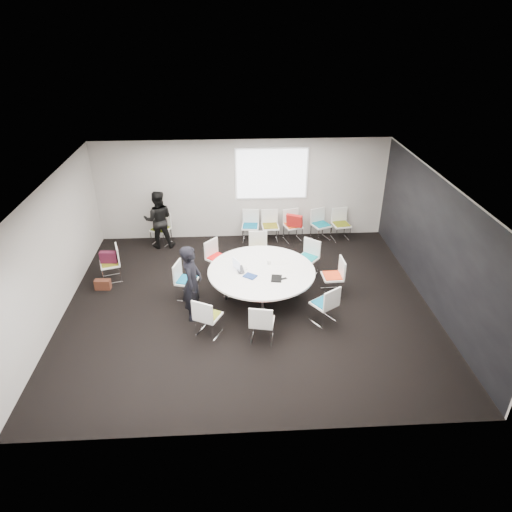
{
  "coord_description": "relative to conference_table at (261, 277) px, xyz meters",
  "views": [
    {
      "loc": [
        -0.3,
        -8.42,
        5.82
      ],
      "look_at": [
        0.2,
        0.4,
        1.0
      ],
      "focal_mm": 32.0,
      "sensor_mm": 36.0,
      "label": 1
    }
  ],
  "objects": [
    {
      "name": "chair_person_back",
      "position": [
        -2.6,
        2.89,
        -0.28
      ],
      "size": [
        0.6,
        0.6,
        0.88
      ],
      "rotation": [
        0.0,
        0.0,
        2.71
      ],
      "color": "silver",
      "rests_on": "ground"
    },
    {
      "name": "laptop",
      "position": [
        -0.42,
        0.03,
        0.19
      ],
      "size": [
        0.27,
        0.38,
        0.03
      ],
      "primitive_type": "imported",
      "rotation": [
        0.0,
        0.0,
        1.71
      ],
      "color": "#333338",
      "rests_on": "conference_table"
    },
    {
      "name": "chair_ring_a",
      "position": [
        1.64,
        0.11,
        -0.28
      ],
      "size": [
        0.47,
        0.48,
        0.88
      ],
      "rotation": [
        0.0,
        0.0,
        1.61
      ],
      "color": "silver",
      "rests_on": "ground"
    },
    {
      "name": "red_jacket",
      "position": [
        1.08,
        2.67,
        0.14
      ],
      "size": [
        0.47,
        0.33,
        0.36
      ],
      "primitive_type": "cube",
      "rotation": [
        0.17,
        0.0,
        -0.44
      ],
      "color": "#AC1815",
      "rests_on": "chair_back_c"
    },
    {
      "name": "chair_back_b",
      "position": [
        0.44,
        2.88,
        -0.28
      ],
      "size": [
        0.47,
        0.46,
        0.88
      ],
      "rotation": [
        0.0,
        0.0,
        3.17
      ],
      "color": "silver",
      "rests_on": "ground"
    },
    {
      "name": "papers_right",
      "position": [
        0.47,
        0.33,
        0.18
      ],
      "size": [
        0.37,
        0.34,
        0.0
      ],
      "primitive_type": "cube",
      "rotation": [
        0.0,
        0.0,
        0.55
      ],
      "color": "white",
      "rests_on": "conference_table"
    },
    {
      "name": "phone",
      "position": [
        0.45,
        -0.39,
        0.18
      ],
      "size": [
        0.15,
        0.11,
        0.01
      ],
      "primitive_type": "cube",
      "rotation": [
        0.0,
        0.0,
        0.32
      ],
      "color": "black",
      "rests_on": "conference_table"
    },
    {
      "name": "person_back",
      "position": [
        -2.6,
        2.73,
        0.25
      ],
      "size": [
        0.82,
        0.66,
        1.61
      ],
      "primitive_type": "imported",
      "rotation": [
        0.0,
        0.0,
        3.21
      ],
      "color": "black",
      "rests_on": "ground"
    },
    {
      "name": "chair_ring_b",
      "position": [
        1.2,
        1.0,
        -0.28
      ],
      "size": [
        0.64,
        0.64,
        0.88
      ],
      "rotation": [
        0.0,
        0.0,
        2.44
      ],
      "color": "silver",
      "rests_on": "ground"
    },
    {
      "name": "conference_table",
      "position": [
        0.0,
        0.0,
        0.0
      ],
      "size": [
        2.37,
        2.37,
        0.73
      ],
      "color": "silver",
      "rests_on": "ground"
    },
    {
      "name": "tablet_folio",
      "position": [
        -0.26,
        -0.26,
        0.19
      ],
      "size": [
        0.33,
        0.31,
        0.03
      ],
      "primitive_type": "cube",
      "rotation": [
        0.0,
        0.0,
        -0.63
      ],
      "color": "navy",
      "rests_on": "conference_table"
    },
    {
      "name": "room_shell",
      "position": [
        -0.22,
        -0.23,
        0.84
      ],
      "size": [
        8.08,
        7.08,
        2.88
      ],
      "color": "black",
      "rests_on": "ground"
    },
    {
      "name": "papers_front",
      "position": [
        0.58,
        -0.04,
        0.18
      ],
      "size": [
        0.35,
        0.29,
        0.0
      ],
      "primitive_type": "cube",
      "rotation": [
        0.0,
        0.0,
        -0.3
      ],
      "color": "silver",
      "rests_on": "conference_table"
    },
    {
      "name": "brown_bag",
      "position": [
        -3.69,
        0.59,
        -0.44
      ],
      "size": [
        0.37,
        0.18,
        0.24
      ],
      "primitive_type": "cube",
      "rotation": [
        0.0,
        0.0,
        -0.06
      ],
      "color": "#4B2418",
      "rests_on": "ground"
    },
    {
      "name": "laptop_lid",
      "position": [
        -0.55,
        0.07,
        0.3
      ],
      "size": [
        0.16,
        0.27,
        0.22
      ],
      "primitive_type": "cube",
      "rotation": [
        0.0,
        0.0,
        2.07
      ],
      "color": "silver",
      "rests_on": "conference_table"
    },
    {
      "name": "cup",
      "position": [
        0.19,
        0.27,
        0.22
      ],
      "size": [
        0.08,
        0.08,
        0.09
      ],
      "primitive_type": "cylinder",
      "color": "white",
      "rests_on": "conference_table"
    },
    {
      "name": "chair_ring_f",
      "position": [
        -1.15,
        -1.25,
        -0.28
      ],
      "size": [
        0.61,
        0.61,
        0.88
      ],
      "rotation": [
        0.0,
        0.0,
        5.81
      ],
      "color": "silver",
      "rests_on": "ground"
    },
    {
      "name": "person_main",
      "position": [
        -1.48,
        -0.61,
        0.28
      ],
      "size": [
        0.47,
        0.66,
        1.68
      ],
      "primitive_type": "imported",
      "rotation": [
        0.0,
        0.0,
        1.44
      ],
      "color": "black",
      "rests_on": "ground"
    },
    {
      "name": "chair_back_c",
      "position": [
        1.08,
        2.9,
        -0.28
      ],
      "size": [
        0.56,
        0.55,
        0.88
      ],
      "rotation": [
        0.0,
        0.0,
        3.4
      ],
      "color": "silver",
      "rests_on": "ground"
    },
    {
      "name": "chair_back_d",
      "position": [
        1.87,
        2.91,
        -0.28
      ],
      "size": [
        0.6,
        0.59,
        0.88
      ],
      "rotation": [
        0.0,
        0.0,
        3.55
      ],
      "color": "silver",
      "rests_on": "ground"
    },
    {
      "name": "maroon_bag",
      "position": [
        -3.57,
        1.0,
        0.06
      ],
      "size": [
        0.41,
        0.17,
        0.28
      ],
      "primitive_type": "cube",
      "rotation": [
        0.0,
        0.0,
        -0.06
      ],
      "color": "#461225",
      "rests_on": "chair_spare_left"
    },
    {
      "name": "chair_ring_g",
      "position": [
        -0.09,
        -1.5,
        -0.28
      ],
      "size": [
        0.54,
        0.53,
        0.88
      ],
      "rotation": [
        0.0,
        0.0,
        6.09
      ],
      "color": "silver",
      "rests_on": "ground"
    },
    {
      "name": "notebook_black",
      "position": [
        0.29,
        -0.38,
        0.18
      ],
      "size": [
        0.26,
        0.33,
        0.02
      ],
      "primitive_type": "cube",
      "rotation": [
        0.0,
        0.0,
        -0.15
      ],
      "color": "black",
      "rests_on": "conference_table"
    },
    {
      "name": "chair_back_e",
      "position": [
        2.45,
        2.9,
        -0.28
      ],
      "size": [
        0.53,
        0.52,
        0.88
      ],
      "rotation": [
        0.0,
        0.0,
        3.31
      ],
      "color": "silver",
      "rests_on": "ground"
    },
    {
      "name": "projection_screen",
      "position": [
        0.49,
        3.23,
        1.29
      ],
      "size": [
        1.9,
        0.03,
        1.35
      ],
      "primitive_type": "cube",
      "color": "white",
      "rests_on": "room_shell"
    },
    {
      "name": "chair_ring_e",
      "position": [
        -1.68,
        0.12,
        -0.28
      ],
      "size": [
        0.56,
        0.57,
        0.88
      ],
      "rotation": [
        0.0,
        0.0,
        4.43
      ],
      "color": "silver",
      "rests_on": "ground"
    },
    {
      "name": "chair_spare_left",
      "position": [
        -3.55,
        1.01,
        -0.28
      ],
      "size": [
        0.57,
        0.57,
        0.88
      ],
      "rotation": [
        0.0,
        0.0,
        1.88
      ],
      "color": "silver",
      "rests_on": "ground"
    },
    {
      "name": "chair_ring_h",
      "position": [
        1.24,
        -0.96,
        -0.28
      ],
      "size": [
        0.63,
        0.63,
        0.88
      ],
      "rotation": [
        0.0,
        0.0,
        6.87
      ],
      "color": "silver",
      "rests_on": "ground"
    },
    {
      "name": "chair_back_a",
      "position": [
        -0.11,
        2.92,
        -0.28
      ],
      "size": [
        0.51,
        0.5,
        0.88
      ],
      "rotation": [
        0.0,
        0.0,
        3.03
      ],
      "color": "silver",
      "rests_on": "ground"
    },
    {
      "name": "chair_ring_c",
      "position": [
        0.02,
        1.49,
        -0.28
      ],
      "size": [
        0.46,
        0.45,
        0.88
      ],
      "rotation": [
        0.0,
        0.0,
        3.14
      ],
      "color": "silver",
      "rests_on": "ground"
    },
    {
      "name": "chair_ring_d",
      "position": [
        -1.0,
        1.13,
        -0.28
      ],
      "size": [
        0.64,
        0.64,
        0.88
      ],
      "rotation": [
        0.0,
        0.0,
        3.99
      ],
      "color": "silver",
      "rests_on": "ground"
    }
  ]
}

